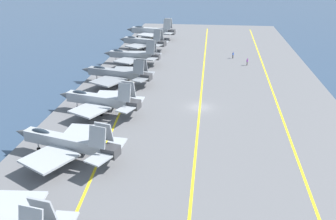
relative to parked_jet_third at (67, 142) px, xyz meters
The scene contains 13 objects.
ground_plane 26.41m from the parked_jet_third, 40.69° to the right, with size 2000.00×2000.00×0.00m, color #2D425B.
carrier_deck 26.39m from the parked_jet_third, 40.69° to the right, with size 171.26×51.46×0.40m, color slate.
deck_stripe_foul_line 37.15m from the parked_jet_third, 57.52° to the right, with size 154.13×0.36×0.01m, color yellow.
deck_stripe_centerline 26.37m from the parked_jet_third, 40.69° to the right, with size 154.13×0.36×0.01m, color yellow.
deck_stripe_edge_line 20.27m from the parked_jet_third, ahead, with size 154.13×0.36×0.01m, color yellow.
parked_jet_third is the anchor object (origin of this frame).
parked_jet_fourth 15.22m from the parked_jet_third, ahead, with size 12.59×15.76×6.30m.
parked_jet_fifth 31.02m from the parked_jet_third, ahead, with size 14.02×16.72×5.88m.
parked_jet_sixth 46.03m from the parked_jet_third, ahead, with size 12.97×15.14×6.41m.
parked_jet_seventh 61.28m from the parked_jet_third, ahead, with size 12.63×15.29×6.36m.
parked_jet_eighth 76.72m from the parked_jet_third, ahead, with size 13.21×16.99×6.85m.
crew_purple_vest 55.94m from the parked_jet_third, 29.93° to the right, with size 0.46×0.42×1.79m.
crew_blue_vest 60.17m from the parked_jet_third, 24.21° to the right, with size 0.45×0.40×1.79m.
Camera 1 is at (-59.80, -1.31, 25.58)m, focal length 38.00 mm.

